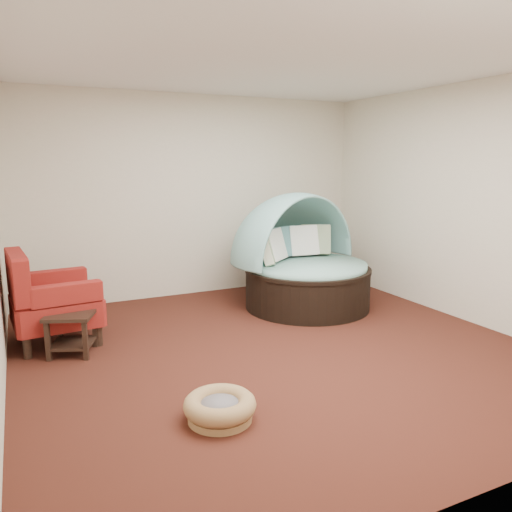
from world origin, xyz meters
name	(u,v)px	position (x,y,z in m)	size (l,w,h in m)	color
floor	(277,349)	(0.00, 0.00, 0.00)	(5.00, 5.00, 0.00)	#491F15
wall_back	(195,196)	(0.00, 2.50, 1.40)	(5.00, 5.00, 0.00)	beige
wall_front	(503,257)	(0.00, -2.50, 1.40)	(5.00, 5.00, 0.00)	beige
wall_right	(465,203)	(2.50, 0.00, 1.40)	(5.00, 5.00, 0.00)	beige
ceiling	(280,61)	(0.00, 0.00, 2.80)	(5.00, 5.00, 0.00)	white
canopy_daybed	(302,254)	(1.03, 1.26, 0.69)	(2.06, 2.02, 1.49)	black
pet_basket	(220,407)	(-1.05, -1.06, 0.10)	(0.58, 0.58, 0.19)	olive
red_armchair	(49,301)	(-2.06, 1.21, 0.46)	(0.92, 0.93, 1.00)	black
side_table	(72,327)	(-1.90, 0.79, 0.27)	(0.58, 0.58, 0.42)	black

